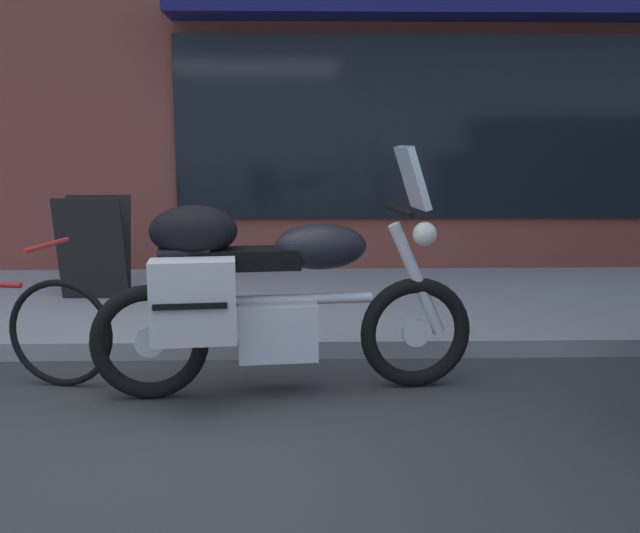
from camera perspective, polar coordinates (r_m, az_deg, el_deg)
ground_plane at (r=3.49m, az=-13.49°, el=-14.29°), size 80.00×80.00×0.00m
touring_motorcycle at (r=3.91m, az=-4.67°, el=-2.00°), size 2.17×0.81×1.40m
sandwich_board_sign at (r=6.17m, az=-17.88°, el=1.51°), size 0.55×0.40×0.85m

